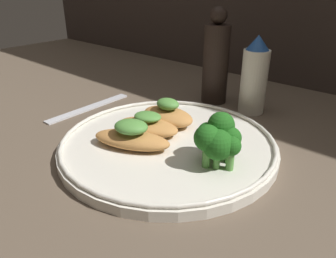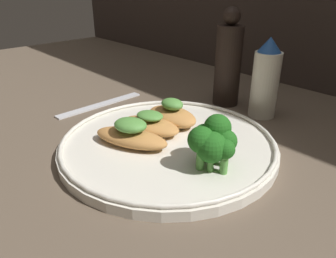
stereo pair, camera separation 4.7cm
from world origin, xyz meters
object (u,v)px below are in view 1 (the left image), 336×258
Objects in this scene: broccoli_bunch at (218,138)px; pepper_grinder at (216,61)px; sauce_bottle at (254,77)px; plate at (168,144)px.

broccoli_bunch is 26.96cm from pepper_grinder.
broccoli_bunch is 23.10cm from sauce_bottle.
plate is at bearing -73.36° from pepper_grinder.
broccoli_bunch is at bearing -72.82° from sauce_bottle.
pepper_grinder is (-6.41, 21.44, 7.36)cm from plate.
broccoli_bunch is at bearing -55.33° from pepper_grinder.
plate is 4.86× the size of broccoli_bunch.
plate is 1.72× the size of pepper_grinder.
plate is at bearing -95.36° from sauce_bottle.
plate is at bearing 176.31° from broccoli_bunch.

